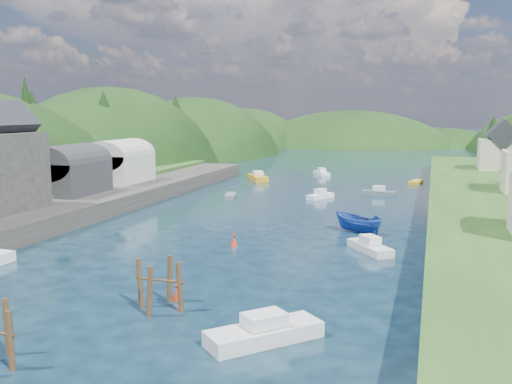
% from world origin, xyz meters
% --- Properties ---
extents(ground, '(600.00, 600.00, 0.00)m').
position_xyz_m(ground, '(0.00, 50.00, 0.00)').
color(ground, black).
rests_on(ground, ground).
extents(hillside_left, '(44.00, 245.56, 52.00)m').
position_xyz_m(hillside_left, '(-45.00, 75.00, -8.03)').
color(hillside_left, black).
rests_on(hillside_left, ground).
extents(far_hills, '(103.00, 68.00, 44.00)m').
position_xyz_m(far_hills, '(1.22, 174.01, -10.80)').
color(far_hills, black).
rests_on(far_hills, ground).
extents(hill_trees, '(91.27, 149.17, 12.00)m').
position_xyz_m(hill_trees, '(-0.54, 64.38, 11.07)').
color(hill_trees, black).
rests_on(hill_trees, ground).
extents(quay_left, '(12.00, 110.00, 2.00)m').
position_xyz_m(quay_left, '(-24.00, 20.00, 1.00)').
color(quay_left, '#2D2B28').
rests_on(quay_left, ground).
extents(boat_sheds, '(7.00, 21.00, 7.50)m').
position_xyz_m(boat_sheds, '(-26.00, 39.00, 5.27)').
color(boat_sheds, '#2D2D30').
rests_on(boat_sheds, quay_left).
extents(terrace_right, '(16.00, 120.00, 2.40)m').
position_xyz_m(terrace_right, '(25.00, 40.00, 1.20)').
color(terrace_right, '#234719').
rests_on(terrace_right, ground).
extents(piling_cluster_far, '(3.31, 3.08, 3.71)m').
position_xyz_m(piling_cluster_far, '(1.20, 3.83, 1.29)').
color(piling_cluster_far, '#382314').
rests_on(piling_cluster_far, ground).
extents(channel_buoy_near, '(0.70, 0.70, 1.10)m').
position_xyz_m(channel_buoy_near, '(1.52, 5.69, 0.48)').
color(channel_buoy_near, red).
rests_on(channel_buoy_near, ground).
extents(channel_buoy_far, '(0.70, 0.70, 1.10)m').
position_xyz_m(channel_buoy_far, '(0.07, 20.98, 0.48)').
color(channel_buoy_far, red).
rests_on(channel_buoy_far, ground).
extents(moored_boats, '(33.71, 99.48, 2.34)m').
position_xyz_m(moored_boats, '(-1.31, 17.75, 0.69)').
color(moored_boats, silver).
rests_on(moored_boats, ground).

